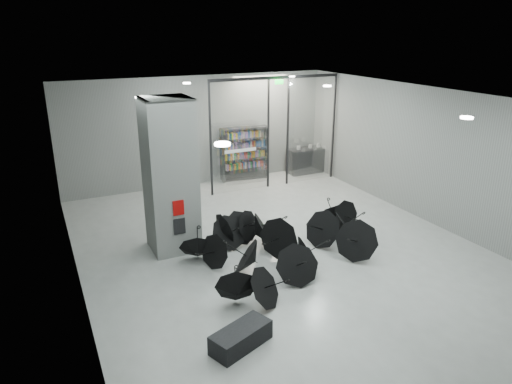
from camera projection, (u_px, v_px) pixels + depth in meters
name	position (u px, v px, depth m)	size (l,w,h in m)	color
room	(295.00, 151.00, 11.09)	(14.00, 14.02, 4.01)	gray
column	(170.00, 176.00, 12.05)	(1.20, 1.20, 4.00)	slate
fire_cabinet	(178.00, 208.00, 11.74)	(0.28, 0.04, 0.38)	#A50A07
info_panel	(179.00, 226.00, 11.90)	(0.30, 0.03, 0.42)	black
exit_sign	(279.00, 82.00, 16.26)	(0.30, 0.06, 0.15)	#0CE533
glass_partition	(276.00, 128.00, 16.97)	(5.06, 0.08, 4.00)	silver
bench	(241.00, 337.00, 8.70)	(1.20, 0.51, 0.38)	black
bookshelf	(245.00, 153.00, 18.14)	(1.85, 0.37, 2.04)	black
shop_counter	(308.00, 160.00, 19.15)	(1.66, 0.66, 1.00)	black
umbrella_cluster	(280.00, 245.00, 12.13)	(5.53, 4.44, 1.31)	black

